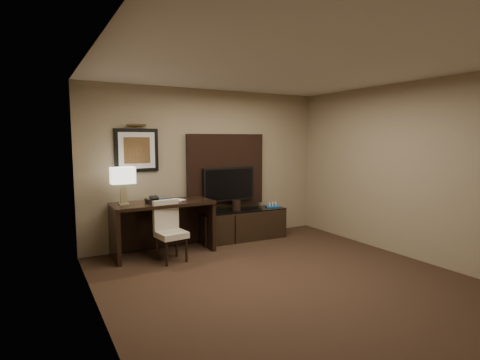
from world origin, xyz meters
TOP-DOWN VIEW (x-y plane):
  - floor at (0.00, 0.00)m, footprint 4.50×5.00m
  - ceiling at (0.00, 0.00)m, footprint 4.50×5.00m
  - wall_back at (0.00, 2.50)m, footprint 4.50×0.01m
  - wall_left at (-2.25, 0.00)m, footprint 0.01×5.00m
  - wall_right at (2.25, 0.00)m, footprint 0.01×5.00m
  - desk at (-1.01, 2.10)m, footprint 1.58×0.70m
  - credenza at (0.51, 2.20)m, footprint 1.63×0.55m
  - tv_wall_panel at (0.30, 2.44)m, footprint 1.50×0.12m
  - tv at (0.30, 2.34)m, footprint 1.00×0.08m
  - artwork at (-1.30, 2.48)m, footprint 0.70×0.04m
  - picture_light at (-1.30, 2.44)m, footprint 0.04×0.04m
  - desk_chair at (-1.02, 1.66)m, footprint 0.46×0.51m
  - table_lamp at (-1.60, 2.16)m, footprint 0.39×0.24m
  - desk_phone at (-1.18, 2.05)m, footprint 0.21×0.19m
  - blue_folder at (-0.95, 2.08)m, footprint 0.33×0.39m
  - book at (-0.86, 2.05)m, footprint 0.17×0.10m
  - ice_bucket at (0.39, 2.22)m, footprint 0.17×0.17m
  - minibar_tray at (1.15, 2.16)m, footprint 0.29×0.22m

SIDE VIEW (x-z plane):
  - floor at x=0.00m, z-range -0.01..0.00m
  - credenza at x=0.51m, z-range 0.00..0.55m
  - desk at x=-1.01m, z-range 0.00..0.84m
  - desk_chair at x=-1.02m, z-range 0.00..0.84m
  - minibar_tray at x=1.15m, z-range 0.55..0.64m
  - ice_bucket at x=0.39m, z-range 0.55..0.74m
  - blue_folder at x=-0.95m, z-range 0.84..0.86m
  - desk_phone at x=-1.18m, z-range 0.84..0.93m
  - book at x=-0.86m, z-range 0.84..1.08m
  - tv at x=0.30m, z-range 0.72..1.32m
  - table_lamp at x=-1.60m, z-range 0.84..1.45m
  - tv_wall_panel at x=0.30m, z-range 0.62..1.92m
  - wall_back at x=0.00m, z-range 0.00..2.70m
  - wall_left at x=-2.25m, z-range 0.00..2.70m
  - wall_right at x=2.25m, z-range 0.00..2.70m
  - artwork at x=-1.30m, z-range 1.30..2.00m
  - picture_light at x=-1.30m, z-range 1.90..2.20m
  - ceiling at x=0.00m, z-range 2.70..2.71m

